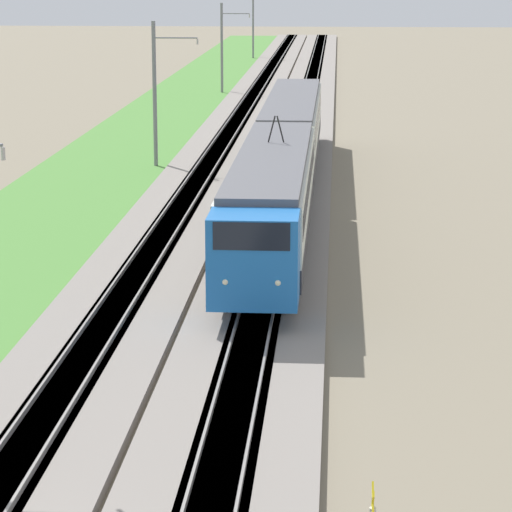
% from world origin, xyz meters
% --- Properties ---
extents(ballast_main, '(240.00, 4.40, 0.30)m').
position_xyz_m(ballast_main, '(50.00, 0.00, 0.15)').
color(ballast_main, gray).
rests_on(ballast_main, ground).
extents(ballast_adjacent, '(240.00, 4.40, 0.30)m').
position_xyz_m(ballast_adjacent, '(50.00, -4.59, 0.15)').
color(ballast_adjacent, gray).
rests_on(ballast_adjacent, ground).
extents(track_main, '(240.00, 1.57, 0.45)m').
position_xyz_m(track_main, '(50.00, 0.00, 0.16)').
color(track_main, '#4C4238').
rests_on(track_main, ground).
extents(track_adjacent, '(240.00, 1.57, 0.45)m').
position_xyz_m(track_adjacent, '(50.00, -4.59, 0.16)').
color(track_adjacent, '#4C4238').
rests_on(track_adjacent, ground).
extents(grass_verge, '(240.00, 8.24, 0.12)m').
position_xyz_m(grass_verge, '(50.00, 5.47, 0.06)').
color(grass_verge, '#4C8438').
rests_on(grass_verge, ground).
extents(passenger_train, '(41.77, 2.86, 5.13)m').
position_xyz_m(passenger_train, '(36.32, -4.59, 2.41)').
color(passenger_train, blue).
rests_on(passenger_train, ground).
extents(catenary_mast_mid, '(0.22, 2.56, 8.04)m').
position_xyz_m(catenary_mast_mid, '(46.95, 2.92, 4.16)').
color(catenary_mast_mid, slate).
rests_on(catenary_mast_mid, ground).
extents(catenary_mast_far, '(0.22, 2.56, 7.76)m').
position_xyz_m(catenary_mast_far, '(86.09, 2.92, 4.02)').
color(catenary_mast_far, slate).
rests_on(catenary_mast_far, ground).
extents(catenary_mast_distant, '(0.22, 2.56, 8.15)m').
position_xyz_m(catenary_mast_distant, '(125.24, 2.93, 4.21)').
color(catenary_mast_distant, slate).
rests_on(catenary_mast_distant, ground).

